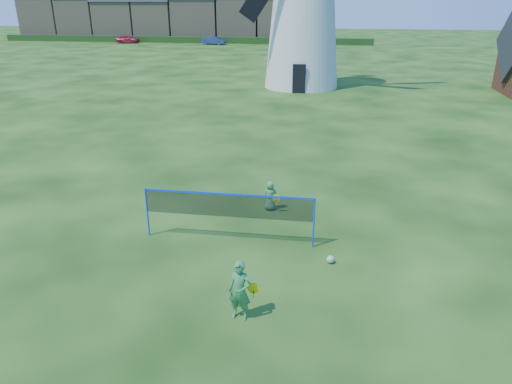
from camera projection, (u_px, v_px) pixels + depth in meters
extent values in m
plane|color=black|center=(247.00, 245.00, 13.83)|extent=(220.00, 220.00, 0.00)
cube|color=black|center=(299.00, 79.00, 35.61)|extent=(0.99, 0.12, 2.17)
cube|color=black|center=(301.00, 25.00, 34.69)|extent=(0.69, 0.12, 0.89)
cylinder|color=blue|center=(147.00, 212.00, 14.11)|extent=(0.05, 0.05, 1.55)
cylinder|color=blue|center=(314.00, 223.00, 13.43)|extent=(0.05, 0.05, 1.55)
cube|color=black|center=(228.00, 206.00, 13.63)|extent=(5.00, 0.02, 0.70)
cube|color=blue|center=(228.00, 194.00, 13.49)|extent=(5.00, 0.02, 0.06)
imported|color=#358544|center=(240.00, 291.00, 10.40)|extent=(0.58, 0.44, 1.45)
cylinder|color=#E9EA0C|center=(253.00, 288.00, 10.53)|extent=(0.28, 0.02, 0.28)
cube|color=#E9EA0C|center=(253.00, 294.00, 10.59)|extent=(0.03, 0.02, 0.20)
imported|color=#448D4D|center=(270.00, 196.00, 15.96)|extent=(0.54, 0.38, 1.03)
cylinder|color=#E9EA0C|center=(276.00, 198.00, 15.72)|extent=(0.28, 0.02, 0.28)
cube|color=#E9EA0C|center=(276.00, 203.00, 15.79)|extent=(0.03, 0.02, 0.20)
sphere|color=green|center=(330.00, 259.00, 12.84)|extent=(0.22, 0.22, 0.22)
cube|color=#978865|center=(48.00, 18.00, 84.88)|extent=(6.71, 8.00, 7.08)
cube|color=#978865|center=(83.00, 18.00, 83.98)|extent=(6.38, 8.00, 6.93)
cube|color=#978865|center=(120.00, 21.00, 83.16)|extent=(6.98, 8.00, 6.26)
cube|color=#978865|center=(158.00, 21.00, 82.21)|extent=(6.39, 8.00, 6.26)
cube|color=#978865|center=(198.00, 20.00, 81.13)|extent=(7.63, 8.00, 6.73)
cube|color=#978865|center=(240.00, 19.00, 80.07)|extent=(6.53, 8.00, 7.04)
cube|color=#978865|center=(283.00, 19.00, 79.08)|extent=(7.64, 8.00, 7.00)
cube|color=#193814|center=(181.00, 40.00, 76.94)|extent=(62.00, 0.80, 1.00)
imported|color=maroon|center=(128.00, 39.00, 76.17)|extent=(3.91, 1.74, 1.30)
imported|color=navy|center=(214.00, 40.00, 73.90)|extent=(3.98, 1.96, 1.25)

